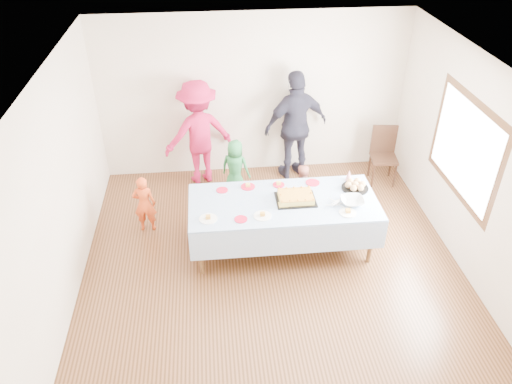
% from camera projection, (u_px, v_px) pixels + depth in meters
% --- Properties ---
extents(ground, '(5.00, 5.00, 0.00)m').
position_uv_depth(ground, '(271.00, 261.00, 6.78)').
color(ground, '#402712').
rests_on(ground, ground).
extents(room_walls, '(5.04, 5.04, 2.72)m').
position_uv_depth(room_walls, '(278.00, 146.00, 5.80)').
color(room_walls, beige).
rests_on(room_walls, ground).
extents(party_table, '(2.50, 1.10, 0.78)m').
position_uv_depth(party_table, '(283.00, 205.00, 6.63)').
color(party_table, brown).
rests_on(party_table, ground).
extents(birthday_cake, '(0.53, 0.41, 0.09)m').
position_uv_depth(birthday_cake, '(296.00, 197.00, 6.60)').
color(birthday_cake, black).
rests_on(birthday_cake, party_table).
extents(rolls_tray, '(0.37, 0.37, 0.11)m').
position_uv_depth(rolls_tray, '(355.00, 186.00, 6.83)').
color(rolls_tray, black).
rests_on(rolls_tray, party_table).
extents(punch_bowl, '(0.31, 0.31, 0.08)m').
position_uv_depth(punch_bowl, '(352.00, 201.00, 6.53)').
color(punch_bowl, silver).
rests_on(punch_bowl, party_table).
extents(party_hat, '(0.10, 0.10, 0.17)m').
position_uv_depth(party_hat, '(349.00, 175.00, 6.99)').
color(party_hat, silver).
rests_on(party_hat, party_table).
extents(fork_pile, '(0.24, 0.18, 0.07)m').
position_uv_depth(fork_pile, '(335.00, 203.00, 6.52)').
color(fork_pile, white).
rests_on(fork_pile, party_table).
extents(plate_red_far_a, '(0.16, 0.16, 0.01)m').
position_uv_depth(plate_red_far_a, '(222.00, 190.00, 6.81)').
color(plate_red_far_a, red).
rests_on(plate_red_far_a, party_table).
extents(plate_red_far_b, '(0.20, 0.20, 0.01)m').
position_uv_depth(plate_red_far_b, '(248.00, 187.00, 6.88)').
color(plate_red_far_b, red).
rests_on(plate_red_far_b, party_table).
extents(plate_red_far_c, '(0.16, 0.16, 0.01)m').
position_uv_depth(plate_red_far_c, '(279.00, 185.00, 6.92)').
color(plate_red_far_c, red).
rests_on(plate_red_far_c, party_table).
extents(plate_red_far_d, '(0.19, 0.19, 0.01)m').
position_uv_depth(plate_red_far_d, '(313.00, 183.00, 6.97)').
color(plate_red_far_d, red).
rests_on(plate_red_far_d, party_table).
extents(plate_red_near, '(0.16, 0.16, 0.01)m').
position_uv_depth(plate_red_near, '(241.00, 219.00, 6.26)').
color(plate_red_near, red).
rests_on(plate_red_near, party_table).
extents(plate_white_left, '(0.23, 0.23, 0.01)m').
position_uv_depth(plate_white_left, '(208.00, 219.00, 6.27)').
color(plate_white_left, white).
rests_on(plate_white_left, party_table).
extents(plate_white_mid, '(0.23, 0.23, 0.01)m').
position_uv_depth(plate_white_mid, '(263.00, 216.00, 6.32)').
color(plate_white_mid, white).
rests_on(plate_white_mid, party_table).
extents(plate_white_right, '(0.22, 0.22, 0.01)m').
position_uv_depth(plate_white_right, '(348.00, 213.00, 6.38)').
color(plate_white_right, white).
rests_on(plate_white_right, party_table).
extents(dining_chair, '(0.46, 0.46, 0.95)m').
position_uv_depth(dining_chair, '(384.00, 151.00, 8.24)').
color(dining_chair, black).
rests_on(dining_chair, ground).
extents(toddler_left, '(0.34, 0.23, 0.89)m').
position_uv_depth(toddler_left, '(144.00, 204.00, 7.13)').
color(toddler_left, '#DE491B').
rests_on(toddler_left, ground).
extents(toddler_mid, '(0.55, 0.47, 0.96)m').
position_uv_depth(toddler_mid, '(235.00, 168.00, 7.90)').
color(toddler_mid, '#287A3F').
rests_on(toddler_mid, ground).
extents(toddler_right, '(0.49, 0.42, 0.86)m').
position_uv_depth(toddler_right, '(301.00, 191.00, 7.44)').
color(toddler_right, '#CF7560').
rests_on(toddler_right, ground).
extents(adult_left, '(1.28, 0.97, 1.76)m').
position_uv_depth(adult_left, '(199.00, 133.00, 8.04)').
color(adult_left, '#B31642').
rests_on(adult_left, ground).
extents(adult_right, '(1.17, 0.74, 1.86)m').
position_uv_depth(adult_right, '(296.00, 126.00, 8.14)').
color(adult_right, '#282736').
rests_on(adult_right, ground).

